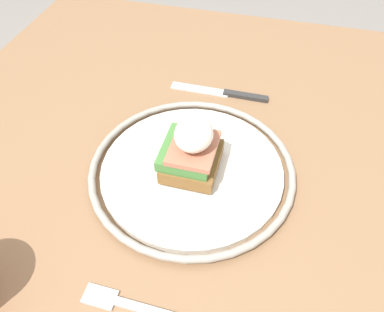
# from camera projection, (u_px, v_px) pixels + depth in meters

# --- Properties ---
(dining_table) EXTENTS (0.98, 0.89, 0.75)m
(dining_table) POSITION_uv_depth(u_px,v_px,m) (187.00, 222.00, 0.60)
(dining_table) COLOR #846042
(dining_table) RESTS_ON ground_plane
(plate) EXTENTS (0.29, 0.29, 0.02)m
(plate) POSITION_uv_depth(u_px,v_px,m) (192.00, 169.00, 0.52)
(plate) COLOR silver
(plate) RESTS_ON dining_table
(sandwich) EXTENTS (0.08, 0.07, 0.08)m
(sandwich) POSITION_uv_depth(u_px,v_px,m) (193.00, 149.00, 0.49)
(sandwich) COLOR brown
(sandwich) RESTS_ON plate
(fork) EXTENTS (0.02, 0.14, 0.00)m
(fork) POSITION_uv_depth(u_px,v_px,m) (137.00, 307.00, 0.40)
(fork) COLOR silver
(fork) RESTS_ON dining_table
(knife) EXTENTS (0.02, 0.17, 0.01)m
(knife) POSITION_uv_depth(u_px,v_px,m) (227.00, 93.00, 0.65)
(knife) COLOR #2D2D2D
(knife) RESTS_ON dining_table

